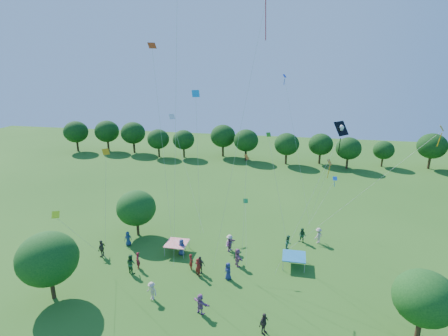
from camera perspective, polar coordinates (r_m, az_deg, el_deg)
near_tree_west at (r=32.60m, az=-26.84°, el=-13.06°), size 4.85×4.85×5.94m
near_tree_north at (r=40.57m, az=-14.14°, el=-6.34°), size 4.38×4.38×5.33m
near_tree_east at (r=29.03m, az=29.91°, el=-17.91°), size 4.20×4.20×5.45m
treeline at (r=69.34m, az=5.29°, el=4.49°), size 88.01×8.77×6.77m
tent_red_stripe at (r=37.29m, az=-7.71°, el=-12.10°), size 2.20×2.20×1.10m
tent_blue at (r=35.46m, az=11.37°, el=-13.95°), size 2.20×2.20×1.10m
crowd_person_0 at (r=39.70m, az=-15.40°, el=-11.06°), size 0.89×0.83×1.61m
crowd_person_1 at (r=35.49m, az=-13.90°, el=-14.47°), size 0.68×0.75×1.69m
crowd_person_2 at (r=35.02m, az=-14.96°, el=-14.84°), size 1.05×0.84×1.88m
crowd_person_3 at (r=31.37m, az=-11.71°, el=-19.04°), size 1.16×0.84×1.62m
crowd_person_4 at (r=27.92m, az=6.51°, el=-23.90°), size 0.93×1.09×1.72m
crowd_person_5 at (r=29.46m, az=-3.88°, el=-21.25°), size 1.70×1.25×1.73m
crowd_person_6 at (r=36.89m, az=-6.95°, el=-12.71°), size 0.94×0.65×1.73m
crowd_person_7 at (r=33.59m, az=-4.27°, el=-15.82°), size 0.80×0.71×1.80m
crowd_person_8 at (r=39.80m, az=12.65°, el=-10.70°), size 0.94×0.74×1.69m
crowd_person_9 at (r=37.33m, az=0.91°, el=-12.12°), size 1.07×1.29×1.82m
crowd_person_10 at (r=38.41m, az=-19.33°, el=-12.27°), size 0.59×1.11×1.82m
crowd_person_11 at (r=34.92m, az=2.22°, el=-14.35°), size 1.34×1.80×1.83m
crowd_person_12 at (r=33.09m, az=0.67°, el=-16.47°), size 0.89×0.89×1.65m
crowd_person_13 at (r=34.56m, az=-5.39°, el=-15.01°), size 0.63×0.71×1.61m
crowd_person_14 at (r=38.18m, az=10.45°, el=-11.88°), size 0.51×0.84×1.63m
crowd_person_15 at (r=40.11m, az=15.15°, el=-10.60°), size 1.16×1.22×1.78m
crowd_person_16 at (r=34.02m, az=-3.95°, el=-15.44°), size 1.07×0.67×1.70m
crowd_person_17 at (r=37.32m, az=0.98°, el=-12.21°), size 1.08×1.71×1.73m
pirate_kite at (r=29.64m, az=18.42°, el=5.73°), size 5.29×2.78×13.17m
red_high_kite at (r=28.86m, az=5.04°, el=17.38°), size 4.16×2.85×23.03m
small_kite_0 at (r=33.61m, az=-10.98°, el=12.72°), size 1.74×1.17×19.41m
small_kite_1 at (r=28.01m, az=24.69°, el=-1.10°), size 9.26×7.27×13.93m
small_kite_2 at (r=29.90m, az=-24.42°, el=-8.29°), size 1.12×5.39×7.12m
small_kite_3 at (r=32.64m, az=8.16°, el=0.10°), size 2.52×0.77×11.66m
small_kite_4 at (r=42.53m, az=17.16°, el=-2.67°), size 3.06×3.31×4.89m
small_kite_5 at (r=28.00m, az=-7.82°, el=15.52°), size 1.48×0.67×22.68m
small_kite_6 at (r=43.17m, az=-7.74°, el=5.49°), size 6.45×8.83×11.47m
small_kite_7 at (r=33.64m, az=-4.50°, el=7.84°), size 0.77×1.22×15.24m
small_kite_8 at (r=31.34m, az=3.58°, el=-1.57°), size 0.46×2.43×9.83m
small_kite_9 at (r=31.26m, az=-18.75°, el=-0.89°), size 1.79×0.77×10.85m
small_kite_10 at (r=35.91m, az=16.39°, el=-0.67°), size 1.78×2.91×8.69m
small_kite_11 at (r=33.45m, az=3.57°, el=-7.13°), size 0.87×3.56×5.18m
small_kite_12 at (r=40.58m, az=10.92°, el=8.29°), size 4.03×4.75×16.38m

